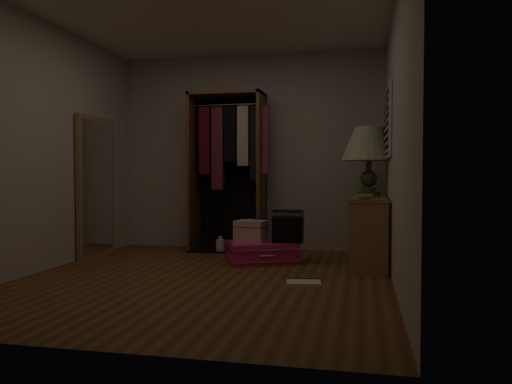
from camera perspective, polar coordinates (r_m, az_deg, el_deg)
ground at (r=4.86m, az=-5.88°, el=-9.83°), size 4.00×4.00×0.00m
room_walls at (r=4.80m, az=-4.92°, el=8.02°), size 3.52×4.02×2.60m
console_bookshelf at (r=5.61m, az=12.68°, el=-4.22°), size 0.42×1.12×0.75m
open_wardrobe at (r=6.52m, az=-3.03°, el=3.96°), size 1.02×0.50×2.05m
floor_mirror at (r=6.37m, az=-17.81°, el=0.60°), size 0.06×0.80×1.70m
pink_suitcase at (r=5.68m, az=0.65°, el=-6.89°), size 0.93×0.82×0.23m
train_case at (r=5.73m, az=-0.58°, el=-4.43°), size 0.39×0.31×0.25m
black_bag at (r=5.62m, az=3.69°, el=-3.85°), size 0.34×0.23×0.37m
table_lamp at (r=5.94m, az=12.77°, el=5.22°), size 0.81×0.81×0.80m
brass_tray at (r=5.47m, az=12.79°, el=-0.55°), size 0.27×0.27×0.01m
ceramic_bowl at (r=5.13m, az=12.28°, el=-0.56°), size 0.20×0.20×0.04m
white_jug at (r=6.44m, az=-4.08°, el=-6.11°), size 0.12×0.12×0.21m
floor_book at (r=4.65m, az=5.48°, el=-10.20°), size 0.34×0.29×0.03m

